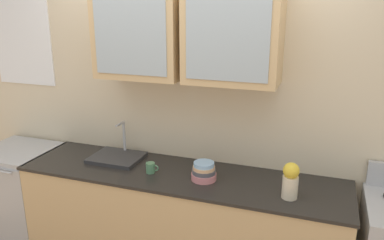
{
  "coord_description": "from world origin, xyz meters",
  "views": [
    {
      "loc": [
        1.0,
        -2.55,
        2.15
      ],
      "look_at": [
        0.1,
        0.0,
        1.33
      ],
      "focal_mm": 36.28,
      "sensor_mm": 36.0,
      "label": 1
    }
  ],
  "objects_px": {
    "dishwasher": "(23,194)",
    "sink_faucet": "(117,156)",
    "bowl_stack": "(204,172)",
    "cup_near_sink": "(151,168)",
    "vase": "(290,180)"
  },
  "relations": [
    {
      "from": "dishwasher",
      "to": "sink_faucet",
      "type": "bearing_deg",
      "value": 6.14
    },
    {
      "from": "bowl_stack",
      "to": "cup_near_sink",
      "type": "bearing_deg",
      "value": -177.2
    },
    {
      "from": "sink_faucet",
      "to": "vase",
      "type": "xyz_separation_m",
      "value": [
        1.44,
        -0.21,
        0.11
      ]
    },
    {
      "from": "bowl_stack",
      "to": "dishwasher",
      "type": "bearing_deg",
      "value": 179.04
    },
    {
      "from": "bowl_stack",
      "to": "vase",
      "type": "relative_size",
      "value": 0.74
    },
    {
      "from": "dishwasher",
      "to": "cup_near_sink",
      "type": "bearing_deg",
      "value": -2.13
    },
    {
      "from": "bowl_stack",
      "to": "cup_near_sink",
      "type": "distance_m",
      "value": 0.42
    },
    {
      "from": "sink_faucet",
      "to": "bowl_stack",
      "type": "bearing_deg",
      "value": -9.37
    },
    {
      "from": "vase",
      "to": "bowl_stack",
      "type": "bearing_deg",
      "value": 173.09
    },
    {
      "from": "sink_faucet",
      "to": "dishwasher",
      "type": "relative_size",
      "value": 0.47
    },
    {
      "from": "sink_faucet",
      "to": "bowl_stack",
      "type": "height_order",
      "value": "sink_faucet"
    },
    {
      "from": "sink_faucet",
      "to": "vase",
      "type": "bearing_deg",
      "value": -8.29
    },
    {
      "from": "sink_faucet",
      "to": "bowl_stack",
      "type": "distance_m",
      "value": 0.82
    },
    {
      "from": "sink_faucet",
      "to": "cup_near_sink",
      "type": "bearing_deg",
      "value": -21.83
    },
    {
      "from": "bowl_stack",
      "to": "vase",
      "type": "height_order",
      "value": "vase"
    }
  ]
}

